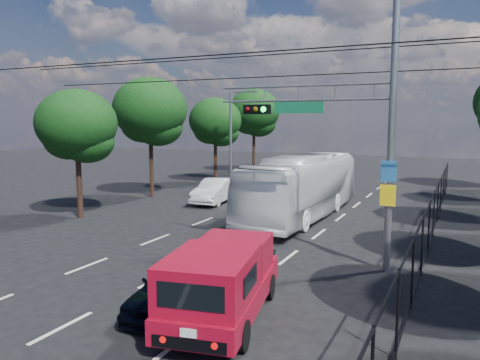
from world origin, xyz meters
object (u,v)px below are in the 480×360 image
Objects in this scene: navy_hatchback at (177,284)px; white_van at (215,191)px; signal_mast at (355,115)px; white_bus at (302,187)px; red_pickup at (223,279)px.

navy_hatchback is 0.89× the size of white_van.
signal_mast is at bearing 52.33° from navy_hatchback.
signal_mast is 0.82× the size of white_bus.
white_van is at bearing 164.58° from white_bus.
white_bus is at bearing 120.05° from signal_mast.
navy_hatchback is (-3.37, -5.75, -4.57)m from signal_mast.
red_pickup reaches higher than white_van.
white_bus is (-2.22, 13.02, 0.56)m from red_pickup.
white_van is (-6.95, 14.78, 0.06)m from navy_hatchback.
white_bus is at bearing 86.23° from navy_hatchback.
red_pickup is 1.25× the size of white_van.
white_van is (-10.32, 9.03, -4.51)m from signal_mast.
navy_hatchback is at bearing -85.29° from white_bus.
navy_hatchback is 13.00m from white_bus.
signal_mast is 1.70× the size of red_pickup.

